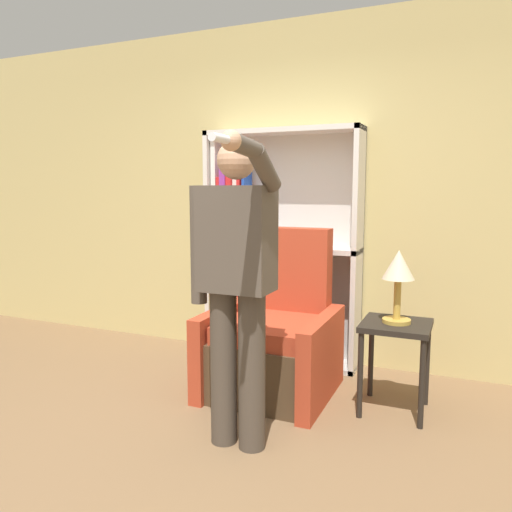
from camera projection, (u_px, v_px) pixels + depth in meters
The scene contains 7 objects.
ground_plane at pixel (181, 480), 2.48m from camera, with size 14.00×14.00×0.00m, color brown.
wall_back at pixel (307, 194), 4.15m from camera, with size 8.00×0.06×2.80m.
bookcase at pixel (263, 250), 4.19m from camera, with size 1.30×0.28×1.92m.
armchair at pixel (274, 341), 3.57m from camera, with size 0.85×0.85×1.15m.
person_standing at pixel (236, 278), 2.70m from camera, with size 0.53×0.78×1.70m.
side_table at pixel (396, 339), 3.20m from camera, with size 0.43×0.43×0.59m.
table_lamp at pixel (398, 272), 3.14m from camera, with size 0.20×0.20×0.47m.
Camera 1 is at (1.26, -1.98, 1.44)m, focal length 35.00 mm.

